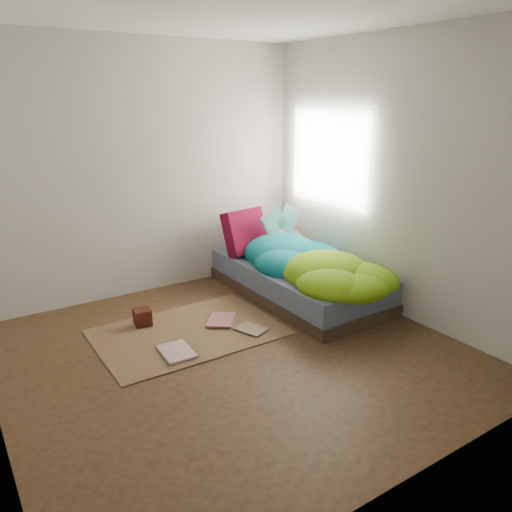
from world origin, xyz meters
The scene contains 12 objects.
ground centered at (0.00, 0.00, 0.00)m, with size 3.50×3.50×0.00m, color #3A2416.
room_walls centered at (0.01, 0.01, 1.63)m, with size 3.54×3.54×2.62m.
bed centered at (1.22, 0.72, 0.17)m, with size 1.00×2.00×0.34m.
duvet centered at (1.22, 0.50, 0.51)m, with size 0.96×1.84×0.34m, color #075775, non-canonical shape.
rug centered at (-0.15, 0.55, 0.01)m, with size 1.60×1.10×0.01m, color brown.
pillow_floral centered at (1.38, 1.35, 0.41)m, with size 0.65×0.40×0.14m, color beige.
pillow_magenta centered at (0.99, 1.39, 0.59)m, with size 0.49×0.15×0.49m, color #4F051F.
open_book centered at (1.33, 1.18, 0.81)m, with size 0.44×0.09×0.27m, color #2C873A, non-canonical shape.
wooden_box centered at (-0.44, 0.92, 0.09)m, with size 0.15×0.15×0.15m, color #38110C.
floor_book_a centered at (-0.53, 0.25, 0.02)m, with size 0.25×0.34×0.03m, color silver.
floor_book_b centered at (0.10, 0.65, 0.03)m, with size 0.24×0.32×0.03m, color pink.
floor_book_c centered at (0.25, 0.23, 0.02)m, with size 0.20×0.27×0.02m, color tan.
Camera 1 is at (-1.87, -3.18, 2.02)m, focal length 35.00 mm.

